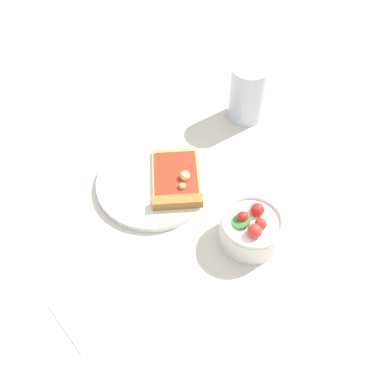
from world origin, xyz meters
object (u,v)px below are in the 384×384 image
(salad_bowl, at_px, (251,228))
(plate, at_px, (154,182))
(pizza_slice_main, at_px, (177,182))
(soda_glass, at_px, (247,94))
(paper_napkin, at_px, (101,302))

(salad_bowl, bearing_deg, plate, -71.88)
(pizza_slice_main, bearing_deg, soda_glass, -162.42)
(salad_bowl, bearing_deg, pizza_slice_main, -77.75)
(soda_glass, bearing_deg, paper_napkin, 21.70)
(pizza_slice_main, bearing_deg, plate, -49.50)
(plate, xyz_separation_m, soda_glass, (-0.28, -0.04, 0.05))
(salad_bowl, height_order, paper_napkin, salad_bowl)
(plate, relative_size, pizza_slice_main, 1.30)
(plate, distance_m, pizza_slice_main, 0.05)
(salad_bowl, distance_m, soda_glass, 0.32)
(plate, distance_m, soda_glass, 0.28)
(salad_bowl, relative_size, soda_glass, 0.87)
(paper_napkin, bearing_deg, plate, -144.10)
(pizza_slice_main, distance_m, paper_napkin, 0.26)
(soda_glass, height_order, paper_napkin, soda_glass)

